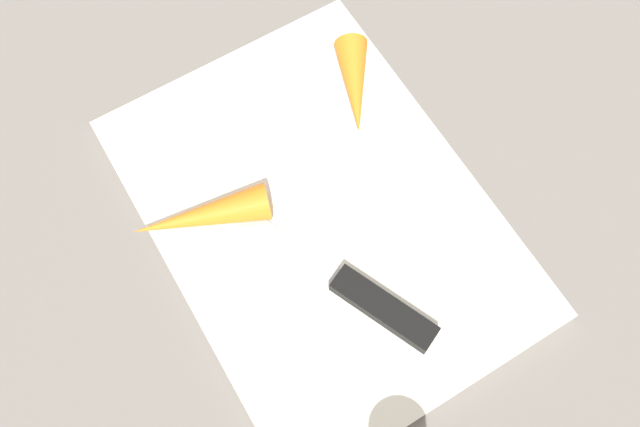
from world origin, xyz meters
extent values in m
plane|color=slate|center=(0.00, 0.00, 0.00)|extent=(1.40, 1.40, 0.00)
cube|color=silver|center=(0.00, 0.00, 0.01)|extent=(0.36, 0.26, 0.01)
cube|color=#B7B7BC|center=(-0.01, 0.04, 0.01)|extent=(0.11, 0.06, 0.00)
cube|color=black|center=(-0.10, 0.00, 0.02)|extent=(0.09, 0.06, 0.01)
cone|color=orange|center=(0.04, 0.09, 0.03)|extent=(0.06, 0.12, 0.03)
cone|color=orange|center=(0.08, -0.09, 0.03)|extent=(0.09, 0.07, 0.03)
camera|label=1|loc=(-0.18, 0.11, 0.55)|focal=38.67mm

